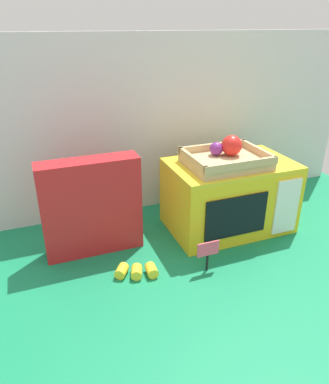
% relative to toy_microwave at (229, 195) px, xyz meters
% --- Properties ---
extents(ground_plane, '(1.70, 1.70, 0.00)m').
position_rel_toy_microwave_xyz_m(ground_plane, '(-0.14, -0.02, -0.12)').
color(ground_plane, '#147A4C').
rests_on(ground_plane, ground).
extents(display_back_panel, '(1.61, 0.03, 0.66)m').
position_rel_toy_microwave_xyz_m(display_back_panel, '(-0.14, 0.27, 0.20)').
color(display_back_panel, silver).
rests_on(display_back_panel, ground).
extents(toy_microwave, '(0.43, 0.28, 0.25)m').
position_rel_toy_microwave_xyz_m(toy_microwave, '(0.00, 0.00, 0.00)').
color(toy_microwave, yellow).
rests_on(toy_microwave, ground).
extents(food_groups_crate, '(0.26, 0.20, 0.10)m').
position_rel_toy_microwave_xyz_m(food_groups_crate, '(-0.03, -0.02, 0.15)').
color(food_groups_crate, tan).
rests_on(food_groups_crate, toy_microwave).
extents(cookie_set_box, '(0.31, 0.08, 0.31)m').
position_rel_toy_microwave_xyz_m(cookie_set_box, '(-0.48, 0.02, 0.03)').
color(cookie_set_box, red).
rests_on(cookie_set_box, ground).
extents(price_sign, '(0.07, 0.01, 0.10)m').
position_rel_toy_microwave_xyz_m(price_sign, '(-0.19, -0.21, -0.06)').
color(price_sign, black).
rests_on(price_sign, ground).
extents(loose_toy_banana, '(0.13, 0.08, 0.03)m').
position_rel_toy_microwave_xyz_m(loose_toy_banana, '(-0.40, -0.16, -0.11)').
color(loose_toy_banana, yellow).
rests_on(loose_toy_banana, ground).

